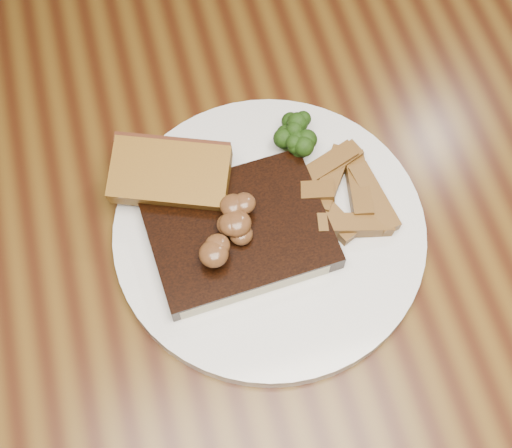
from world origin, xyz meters
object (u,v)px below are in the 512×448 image
at_px(steak, 239,232).
at_px(garlic_bread, 173,185).
at_px(plate, 269,232).
at_px(potato_wedges, 335,194).
at_px(dining_table, 244,262).

bearing_deg(steak, garlic_bread, 123.46).
distance_m(plate, potato_wedges, 0.07).
height_order(dining_table, plate, plate).
xyz_separation_m(dining_table, plate, (0.02, -0.02, 0.10)).
bearing_deg(potato_wedges, steak, -170.61).
xyz_separation_m(steak, garlic_bread, (-0.05, 0.07, 0.00)).
distance_m(dining_table, plate, 0.10).
bearing_deg(potato_wedges, garlic_bread, 161.99).
relative_size(dining_table, plate, 5.34).
distance_m(steak, potato_wedges, 0.10).
relative_size(dining_table, garlic_bread, 14.41).
bearing_deg(steak, dining_table, 61.86).
distance_m(dining_table, potato_wedges, 0.15).
height_order(plate, potato_wedges, potato_wedges).
height_order(dining_table, garlic_bread, garlic_bread).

